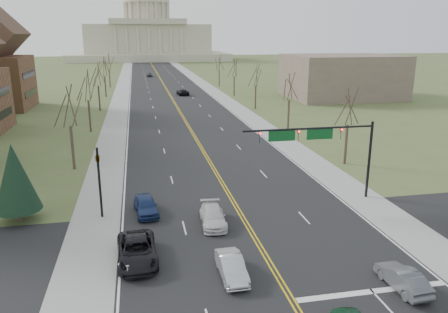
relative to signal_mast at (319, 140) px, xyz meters
name	(u,v)px	position (x,y,z in m)	size (l,w,h in m)	color
ground	(287,292)	(-7.45, -13.50, -5.76)	(600.00, 600.00, 0.00)	#48572B
road	(164,85)	(-7.45, 96.50, -5.76)	(20.00, 380.00, 0.01)	black
cross_road	(259,245)	(-7.45, -7.50, -5.76)	(120.00, 14.00, 0.01)	black
sidewalk_left	(123,86)	(-19.45, 96.50, -5.75)	(4.00, 380.00, 0.03)	gray
sidewalk_right	(204,84)	(4.55, 96.50, -5.75)	(4.00, 380.00, 0.03)	gray
center_line	(164,85)	(-7.45, 96.50, -5.75)	(0.42, 380.00, 0.01)	gold
edge_line_left	(131,86)	(-17.25, 96.50, -5.75)	(0.15, 380.00, 0.01)	silver
edge_line_right	(197,85)	(2.35, 96.50, -5.75)	(0.15, 380.00, 0.01)	silver
stop_bar	(372,291)	(-2.45, -14.50, -5.75)	(9.50, 0.50, 0.01)	silver
capitol	(148,35)	(-7.45, 236.41, 8.44)	(90.00, 60.00, 50.00)	beige
signal_mast	(319,140)	(0.00, 0.00, 0.00)	(12.12, 0.44, 7.20)	black
signal_left	(99,175)	(-18.95, 0.00, -2.05)	(0.32, 0.36, 6.00)	black
tree_r_0	(349,109)	(8.05, 10.50, 0.79)	(3.74, 3.74, 8.50)	#34251F
tree_l_0	(69,108)	(-22.95, 14.50, 1.18)	(3.96, 3.96, 9.00)	#34251F
tree_r_1	(290,88)	(8.05, 30.50, 0.79)	(3.74, 3.74, 8.50)	#34251F
tree_l_1	(87,87)	(-22.95, 34.50, 1.18)	(3.96, 3.96, 9.00)	#34251F
tree_r_2	(256,76)	(8.05, 50.50, 0.79)	(3.74, 3.74, 8.50)	#34251F
tree_l_2	(97,75)	(-22.95, 54.50, 1.18)	(3.96, 3.96, 9.00)	#34251F
tree_r_3	(234,69)	(8.05, 70.50, 0.79)	(3.74, 3.74, 8.50)	#34251F
tree_l_3	(104,68)	(-22.95, 74.50, 1.18)	(3.96, 3.96, 9.00)	#34251F
tree_r_4	(219,64)	(8.05, 90.50, 0.79)	(3.74, 3.74, 8.50)	#34251F
tree_l_4	(109,63)	(-22.95, 94.50, 1.18)	(3.96, 3.96, 9.00)	#34251F
conifer_l	(15,177)	(-25.45, 0.50, -2.02)	(3.64, 3.64, 6.50)	#34251F
bldg_right_mass	(342,76)	(32.55, 62.50, -0.76)	(25.00, 20.00, 10.00)	brown
car_nb_outer_lead	(403,278)	(-0.56, -14.53, -5.08)	(1.41, 4.05, 1.33)	#52545A
car_sb_inner_lead	(232,267)	(-10.31, -11.23, -5.07)	(1.43, 4.11, 1.36)	#B1B5BA
car_sb_outer_lead	(137,251)	(-16.11, -8.11, -4.97)	(2.57, 5.58, 1.55)	black
car_sb_inner_second	(213,216)	(-10.11, -3.28, -5.07)	(1.91, 4.69, 1.36)	silver
car_sb_outer_second	(146,205)	(-15.32, -0.04, -4.99)	(1.78, 4.43, 1.51)	navy
car_far_nb	(183,92)	(-4.29, 74.35, -5.01)	(2.45, 5.31, 1.48)	black
car_far_sb	(150,75)	(-10.79, 125.12, -4.99)	(1.80, 4.47, 1.52)	#44464B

